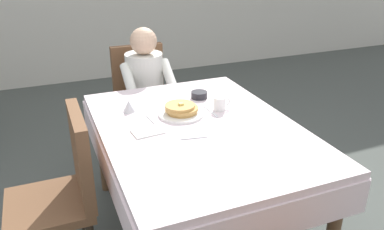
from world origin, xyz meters
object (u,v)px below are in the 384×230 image
(dining_table_main, at_px, (199,140))
(chair_diner, at_px, (142,94))
(fork_left_of_plate, at_px, (152,121))
(knife_right_of_plate, at_px, (211,111))
(diner_person, at_px, (146,84))
(breakfast_stack, at_px, (181,108))
(syrup_pitcher, at_px, (129,106))
(cup_coffee, at_px, (220,104))
(plate_breakfast, at_px, (181,114))
(bowl_butter, at_px, (199,95))
(chair_left_side, at_px, (65,185))
(spoon_near_edge, at_px, (194,138))

(dining_table_main, bearing_deg, chair_diner, 91.46)
(fork_left_of_plate, bearing_deg, knife_right_of_plate, -95.99)
(diner_person, relative_size, knife_right_of_plate, 5.60)
(breakfast_stack, xyz_separation_m, syrup_pitcher, (-0.29, 0.17, -0.00))
(dining_table_main, distance_m, cup_coffee, 0.30)
(knife_right_of_plate, bearing_deg, breakfast_stack, 82.28)
(diner_person, xyz_separation_m, syrup_pitcher, (-0.29, -0.66, 0.11))
(plate_breakfast, xyz_separation_m, cup_coffee, (0.26, -0.02, 0.03))
(diner_person, bearing_deg, cup_coffee, 106.25)
(bowl_butter, bearing_deg, chair_left_side, -156.70)
(breakfast_stack, height_order, syrup_pitcher, breakfast_stack)
(cup_coffee, xyz_separation_m, spoon_near_edge, (-0.30, -0.30, -0.04))
(plate_breakfast, relative_size, bowl_butter, 2.55)
(chair_diner, distance_m, breakfast_stack, 1.01)
(plate_breakfast, bearing_deg, diner_person, 89.36)
(dining_table_main, distance_m, syrup_pitcher, 0.50)
(breakfast_stack, bearing_deg, syrup_pitcher, 149.42)
(plate_breakfast, height_order, syrup_pitcher, syrup_pitcher)
(chair_diner, xyz_separation_m, bowl_butter, (0.21, -0.76, 0.23))
(chair_diner, height_order, chair_left_side, same)
(chair_diner, bearing_deg, spoon_near_edge, 87.65)
(dining_table_main, xyz_separation_m, fork_left_of_plate, (-0.23, 0.17, 0.09))
(spoon_near_edge, bearing_deg, diner_person, 96.50)
(plate_breakfast, xyz_separation_m, breakfast_stack, (0.00, 0.00, 0.03))
(breakfast_stack, distance_m, spoon_near_edge, 0.33)
(dining_table_main, bearing_deg, chair_left_side, 180.00)
(chair_diner, bearing_deg, knife_right_of_plate, 100.20)
(diner_person, distance_m, fork_left_of_plate, 0.87)
(chair_diner, bearing_deg, plate_breakfast, 89.46)
(chair_left_side, bearing_deg, bowl_butter, -66.70)
(dining_table_main, bearing_deg, plate_breakfast, 101.95)
(dining_table_main, bearing_deg, spoon_near_edge, -122.33)
(syrup_pitcher, height_order, spoon_near_edge, syrup_pitcher)
(bowl_butter, bearing_deg, breakfast_stack, -134.16)
(diner_person, bearing_deg, chair_diner, -90.00)
(diner_person, xyz_separation_m, bowl_butter, (0.21, -0.61, 0.09))
(plate_breakfast, xyz_separation_m, fork_left_of_plate, (-0.19, -0.02, -0.01))
(syrup_pitcher, height_order, fork_left_of_plate, syrup_pitcher)
(dining_table_main, xyz_separation_m, plate_breakfast, (-0.04, 0.19, 0.10))
(bowl_butter, xyz_separation_m, syrup_pitcher, (-0.50, -0.05, 0.02))
(cup_coffee, relative_size, knife_right_of_plate, 0.57)
(fork_left_of_plate, bearing_deg, chair_left_side, 100.98)
(diner_person, bearing_deg, spoon_near_edge, 87.33)
(diner_person, relative_size, cup_coffee, 9.91)
(dining_table_main, bearing_deg, diner_person, 91.69)
(dining_table_main, bearing_deg, fork_left_of_plate, 144.22)
(breakfast_stack, distance_m, syrup_pitcher, 0.33)
(cup_coffee, height_order, knife_right_of_plate, cup_coffee)
(fork_left_of_plate, distance_m, knife_right_of_plate, 0.38)
(knife_right_of_plate, bearing_deg, diner_person, 11.22)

